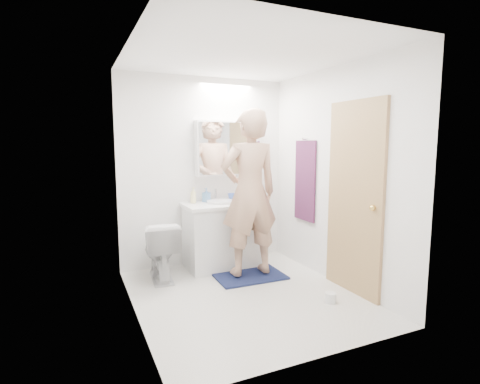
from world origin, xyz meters
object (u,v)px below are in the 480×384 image
soap_bottle_a (193,195)px  soap_bottle_b (206,195)px  person (249,193)px  toothbrush_cup (232,197)px  vanity_cabinet (222,237)px  toilet (160,250)px  toilet_paper_roll (330,298)px  medicine_cabinet (228,148)px

soap_bottle_a → soap_bottle_b: (0.18, 0.03, -0.01)m
person → soap_bottle_a: size_ratio=9.58×
soap_bottle_a → toothbrush_cup: bearing=1.1°
vanity_cabinet → toilet: 0.82m
person → soap_bottle_b: (-0.29, 0.66, -0.09)m
toothbrush_cup → toilet_paper_roll: toothbrush_cup is taller
medicine_cabinet → soap_bottle_a: (-0.50, -0.06, -0.58)m
medicine_cabinet → toothbrush_cup: bearing=-61.9°
person → soap_bottle_a: (-0.48, 0.63, -0.08)m
person → soap_bottle_b: person is taller
vanity_cabinet → medicine_cabinet: 1.14m
person → soap_bottle_a: person is taller
person → soap_bottle_a: 0.79m
toothbrush_cup → toilet_paper_roll: (0.37, -1.62, -0.82)m
soap_bottle_b → toilet_paper_roll: soap_bottle_b is taller
toilet_paper_roll → person: bearing=113.0°
soap_bottle_a → toilet: bearing=-151.6°
vanity_cabinet → soap_bottle_a: soap_bottle_a is taller
toothbrush_cup → toilet_paper_roll: bearing=-77.3°
toilet → vanity_cabinet: bearing=-167.8°
medicine_cabinet → person: person is taller
medicine_cabinet → soap_bottle_a: 0.77m
toothbrush_cup → person: bearing=-94.5°
medicine_cabinet → toilet_paper_roll: size_ratio=8.00×
medicine_cabinet → soap_bottle_b: size_ratio=4.90×
toilet → soap_bottle_a: bearing=-147.4°
soap_bottle_a → toothbrush_cup: soap_bottle_a is taller
vanity_cabinet → toilet_paper_roll: size_ratio=8.18×
medicine_cabinet → soap_bottle_b: bearing=-174.6°
vanity_cabinet → toilet: (-0.82, -0.11, -0.05)m
toothbrush_cup → medicine_cabinet: bearing=118.1°
toilet → toilet_paper_roll: size_ratio=6.25×
soap_bottle_b → toilet_paper_roll: 1.99m
person → toothbrush_cup: 0.65m
toilet → toothbrush_cup: size_ratio=6.82×
person → soap_bottle_b: 0.73m
vanity_cabinet → toilet_paper_roll: (0.57, -1.46, -0.34)m
toilet → soap_bottle_b: bearing=-152.2°
toothbrush_cup → toilet_paper_roll: 1.85m
vanity_cabinet → person: 0.79m
toilet → toothbrush_cup: 1.18m
medicine_cabinet → toilet_paper_roll: 2.25m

